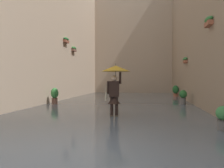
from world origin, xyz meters
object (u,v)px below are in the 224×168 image
object	(u,v)px
potted_plant_near_left	(176,91)
potted_plant_far_left	(183,96)
potted_plant_near_right	(55,95)
potted_plant_mid_left	(224,118)
person_wading	(115,79)

from	to	relation	value
potted_plant_near_left	potted_plant_far_left	bearing A→B (deg)	87.62
potted_plant_near_left	potted_plant_near_right	bearing A→B (deg)	41.66
potted_plant_far_left	potted_plant_mid_left	world-z (taller)	potted_plant_far_left
potted_plant_mid_left	potted_plant_near_right	bearing A→B (deg)	-39.35
person_wading	potted_plant_near_left	bearing A→B (deg)	-107.84
potted_plant_near_left	person_wading	bearing A→B (deg)	72.16
potted_plant_near_right	potted_plant_far_left	bearing A→B (deg)	-172.08
person_wading	potted_plant_near_right	bearing A→B (deg)	-44.50
potted_plant_mid_left	person_wading	bearing A→B (deg)	-31.63
person_wading	potted_plant_near_left	size ratio (longest dim) A/B	2.09
potted_plant_mid_left	potted_plant_far_left	bearing A→B (deg)	-89.62
person_wading	potted_plant_far_left	xyz separation A→B (m)	(-3.23, -5.05, -0.97)
person_wading	potted_plant_near_left	world-z (taller)	person_wading
potted_plant_far_left	potted_plant_near_left	bearing A→B (deg)	-92.38
person_wading	potted_plant_mid_left	xyz separation A→B (m)	(-3.27, 2.02, -1.07)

